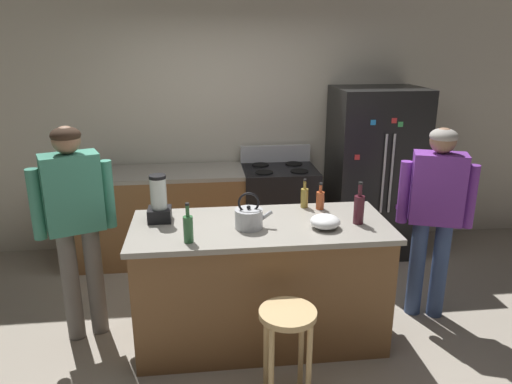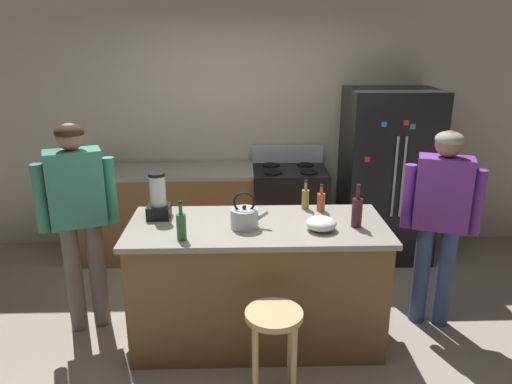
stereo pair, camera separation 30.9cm
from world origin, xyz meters
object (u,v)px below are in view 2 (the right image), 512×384
at_px(bottle_olive_oil, 181,226).
at_px(bottle_cooking_sauce, 321,201).
at_px(refrigerator, 387,175).
at_px(bottle_wine, 357,211).
at_px(bar_stool, 274,333).
at_px(person_by_sink_right, 441,212).
at_px(person_by_island_left, 78,209).
at_px(mixing_bowl, 321,224).
at_px(stove_range, 289,212).
at_px(blender_appliance, 158,199).
at_px(tea_kettle, 245,217).
at_px(bottle_vinegar, 305,198).
at_px(kitchen_island, 257,282).

bearing_deg(bottle_olive_oil, bottle_cooking_sauce, 27.65).
relative_size(refrigerator, bottle_wine, 5.61).
bearing_deg(bar_stool, person_by_sink_right, 33.46).
distance_m(person_by_island_left, mixing_bowl, 1.83).
height_order(stove_range, blender_appliance, blender_appliance).
relative_size(stove_range, tea_kettle, 4.13).
bearing_deg(bottle_cooking_sauce, bottle_olive_oil, -152.35).
xyz_separation_m(person_by_sink_right, mixing_bowl, (-0.98, -0.31, 0.03)).
xyz_separation_m(refrigerator, bottle_vinegar, (-1.01, -1.18, 0.16)).
height_order(bottle_cooking_sauce, tea_kettle, tea_kettle).
bearing_deg(tea_kettle, bottle_olive_oil, -154.30).
height_order(stove_range, bar_stool, stove_range).
relative_size(person_by_sink_right, tea_kettle, 5.83).
xyz_separation_m(refrigerator, bottle_olive_oil, (-1.92, -1.77, 0.17)).
relative_size(kitchen_island, bottle_olive_oil, 6.86).
bearing_deg(mixing_bowl, bottle_cooking_sauce, 81.38).
relative_size(blender_appliance, tea_kettle, 1.28).
height_order(person_by_sink_right, bar_stool, person_by_sink_right).
bearing_deg(bottle_vinegar, bottle_wine, -50.55).
xyz_separation_m(person_by_island_left, bottle_olive_oil, (0.84, -0.47, 0.04)).
distance_m(kitchen_island, blender_appliance, 0.98).
bearing_deg(mixing_bowl, bar_stool, -122.21).
relative_size(bar_stool, bottle_vinegar, 2.80).
relative_size(kitchen_island, stove_range, 1.66).
xyz_separation_m(kitchen_island, blender_appliance, (-0.74, 0.15, 0.63)).
height_order(refrigerator, person_by_island_left, refrigerator).
bearing_deg(bottle_olive_oil, stove_range, 63.21).
xyz_separation_m(blender_appliance, bottle_wine, (1.45, -0.22, -0.03)).
bearing_deg(person_by_sink_right, person_by_island_left, 179.49).
bearing_deg(tea_kettle, person_by_island_left, 168.10).
relative_size(stove_range, bar_stool, 1.72).
relative_size(bottle_olive_oil, mixing_bowl, 1.27).
distance_m(bottle_wine, bottle_cooking_sauce, 0.40).
bearing_deg(refrigerator, tea_kettle, -133.68).
relative_size(person_by_island_left, bottle_olive_oil, 6.06).
height_order(person_by_island_left, bottle_vinegar, person_by_island_left).
xyz_separation_m(refrigerator, bottle_wine, (-0.69, -1.57, 0.19)).
relative_size(bottle_olive_oil, bottle_cooking_sauce, 1.28).
relative_size(stove_range, bottle_vinegar, 4.82).
xyz_separation_m(blender_appliance, tea_kettle, (0.64, -0.21, -0.07)).
bearing_deg(person_by_island_left, bottle_wine, -7.46).
relative_size(kitchen_island, bottle_vinegar, 8.03).
bearing_deg(refrigerator, bar_stool, -120.82).
relative_size(bottle_vinegar, bottle_cooking_sauce, 1.09).
height_order(mixing_bowl, tea_kettle, tea_kettle).
xyz_separation_m(bottle_olive_oil, tea_kettle, (0.43, 0.20, -0.02)).
distance_m(kitchen_island, refrigerator, 2.09).
distance_m(person_by_island_left, bottle_vinegar, 1.75).
bearing_deg(kitchen_island, bar_stool, -83.62).
height_order(blender_appliance, bottle_wine, blender_appliance).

